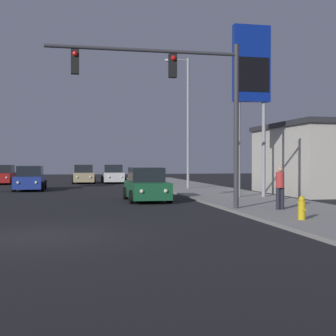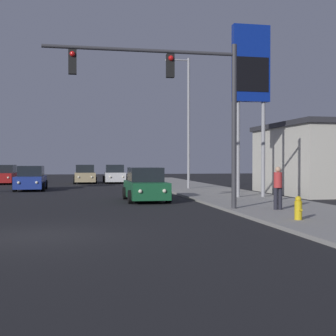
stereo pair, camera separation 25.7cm
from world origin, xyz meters
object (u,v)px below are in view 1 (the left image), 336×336
Objects in this scene: pedestrian_on_sidewalk at (280,186)px; car_white at (113,175)px; car_blue at (30,179)px; street_lamp at (186,116)px; gas_station_sign at (251,73)px; fire_hydrant at (302,208)px; car_green at (146,186)px; car_red at (3,175)px; car_tan at (83,175)px; traffic_light_mast at (184,91)px.

car_white is at bearing 99.22° from pedestrian_on_sidewalk.
car_blue is at bearing 58.50° from car_white.
street_lamp is 1.00× the size of gas_station_sign.
street_lamp is at bearing 88.34° from fire_hydrant.
gas_station_sign is at bearing 77.91° from fire_hydrant.
car_green is at bearing 110.89° from fire_hydrant.
street_lamp is at bearing 90.69° from pedestrian_on_sidewalk.
pedestrian_on_sidewalk reaches higher than car_blue.
street_lamp is at bearing 171.91° from car_blue.
car_green is 10.22m from street_lamp.
car_red is at bearing -71.32° from car_blue.
car_red is 9.61m from car_white.
street_lamp is at bearing 120.35° from car_tan.
car_green is at bearing 124.07° from car_blue.
gas_station_sign reaches higher than car_white.
car_tan is 2.58× the size of pedestrian_on_sidewalk.
car_tan is 0.48× the size of street_lamp.
street_lamp is at bearing -116.20° from car_green.
car_white is 1.01× the size of car_green.
car_red is 18.38m from street_lamp.
traffic_light_mast is 6.45m from fire_hydrant.
car_blue is 19.52m from pedestrian_on_sidewalk.
car_green is 0.58× the size of traffic_light_mast.
car_blue is 0.48× the size of street_lamp.
car_red is 6.90m from car_tan.
traffic_light_mast is at bearing 127.72° from fire_hydrant.
car_white is 0.58× the size of traffic_light_mast.
car_white is at bearing 178.51° from car_tan.
gas_station_sign is (8.27, -19.81, 5.86)m from car_tan.
traffic_light_mast is 0.83× the size of gas_station_sign.
car_red and car_blue have the same top height.
car_tan is at bearing 97.37° from traffic_light_mast.
street_lamp is 11.84× the size of fire_hydrant.
gas_station_sign is at bearing 48.13° from traffic_light_mast.
traffic_light_mast is at bearing -104.16° from street_lamp.
traffic_light_mast is at bearing 168.04° from pedestrian_on_sidewalk.
traffic_light_mast reaches higher than car_blue.
car_red is 0.48× the size of gas_station_sign.
car_red is at bearing 111.93° from traffic_light_mast.
car_tan is at bearing -110.01° from car_blue.
fire_hydrant is at bearing 102.11° from car_tan.
car_blue is 16.71m from gas_station_sign.
car_red is 0.48× the size of street_lamp.
car_white is 12.95m from street_lamp.
car_blue is 0.58× the size of traffic_light_mast.
car_green is 10.02m from fire_hydrant.
car_red is 2.60× the size of pedestrian_on_sidewalk.
car_white is (9.61, 0.00, 0.00)m from car_red.
fire_hydrant is at bearing 118.56° from car_blue.
fire_hydrant is (3.57, -9.36, -0.27)m from car_green.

